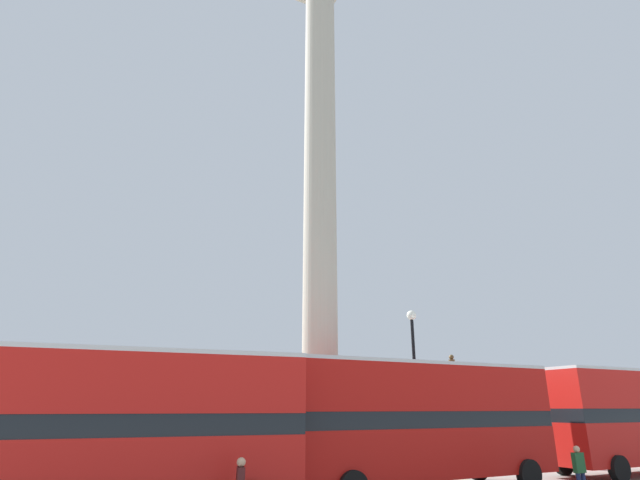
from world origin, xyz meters
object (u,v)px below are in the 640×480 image
monument_column (320,276)px  pedestrian_near_lamp (580,470)px  bus_b (421,418)px  street_lamp (415,382)px  equestrian_statue (458,429)px  bus_a (108,424)px  bus_c (635,415)px

monument_column → pedestrian_near_lamp: 12.25m
monument_column → bus_b: monument_column is taller
street_lamp → equestrian_statue: bearing=38.5°
pedestrian_near_lamp → street_lamp: bearing=110.9°
equestrian_statue → monument_column: bearing=-166.6°
bus_a → bus_b: bearing=9.0°
bus_b → equestrian_statue: 10.69m
bus_a → street_lamp: 12.55m
monument_column → equestrian_statue: 12.34m
monument_column → bus_c: size_ratio=2.62×
bus_c → pedestrian_near_lamp: bus_c is taller
equestrian_statue → street_lamp: street_lamp is taller
pedestrian_near_lamp → bus_b: bearing=136.5°
equestrian_statue → bus_a: bearing=-160.0°
bus_a → monument_column: bearing=35.3°
bus_a → bus_b: bus_b is taller
pedestrian_near_lamp → bus_a: bearing=169.7°
bus_c → street_lamp: 10.73m
street_lamp → pedestrian_near_lamp: 6.76m
monument_column → street_lamp: 6.20m
monument_column → bus_c: bearing=-18.1°
monument_column → bus_b: 7.73m
bus_a → bus_c: 22.47m
bus_a → bus_b: (10.63, 0.73, 0.05)m
bus_b → bus_c: 11.83m
bus_a → street_lamp: street_lamp is taller
monument_column → bus_a: size_ratio=2.64×
equestrian_statue → street_lamp: (-6.33, -5.04, 2.16)m
pedestrian_near_lamp → equestrian_statue: bearing=69.2°
monument_column → pedestrian_near_lamp: monument_column is taller
bus_b → bus_c: (11.83, -0.23, 0.03)m
equestrian_statue → bus_b: bearing=-140.4°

